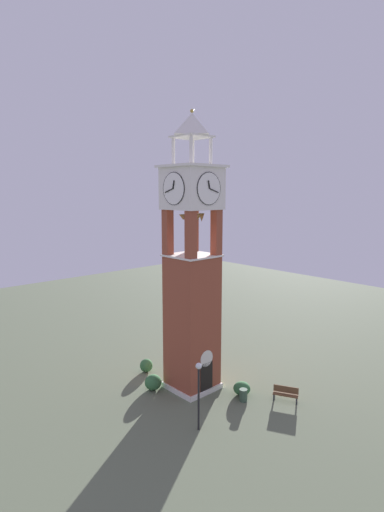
# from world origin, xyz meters

# --- Properties ---
(ground) EXTENTS (80.00, 80.00, 0.00)m
(ground) POSITION_xyz_m (0.00, 0.00, 0.00)
(ground) COLOR #5B664C
(clock_tower) EXTENTS (3.41, 3.41, 18.51)m
(clock_tower) POSITION_xyz_m (0.00, -0.00, 7.74)
(clock_tower) COLOR brown
(clock_tower) RESTS_ON ground
(park_bench) EXTENTS (1.12, 1.62, 0.95)m
(park_bench) POSITION_xyz_m (3.20, -5.46, 0.48)
(park_bench) COLOR brown
(park_bench) RESTS_ON ground
(lamp_post) EXTENTS (0.36, 0.36, 4.01)m
(lamp_post) POSITION_xyz_m (-3.18, -4.01, 2.77)
(lamp_post) COLOR black
(lamp_post) RESTS_ON ground
(trash_bin) EXTENTS (0.52, 0.52, 0.80)m
(trash_bin) POSITION_xyz_m (1.18, -3.62, 0.40)
(trash_bin) COLOR #38513D
(trash_bin) RESTS_ON ground
(shrub_near_entry) EXTENTS (1.13, 1.13, 0.86)m
(shrub_near_entry) POSITION_xyz_m (1.77, -3.00, 0.43)
(shrub_near_entry) COLOR #336638
(shrub_near_entry) RESTS_ON ground
(shrub_left_of_tower) EXTENTS (1.15, 1.15, 1.04)m
(shrub_left_of_tower) POSITION_xyz_m (-2.17, 1.57, 0.52)
(shrub_left_of_tower) COLOR #336638
(shrub_left_of_tower) RESTS_ON ground
(shrub_behind_bench) EXTENTS (0.96, 0.96, 0.97)m
(shrub_behind_bench) POSITION_xyz_m (-0.83, 4.18, 0.49)
(shrub_behind_bench) COLOR #336638
(shrub_behind_bench) RESTS_ON ground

